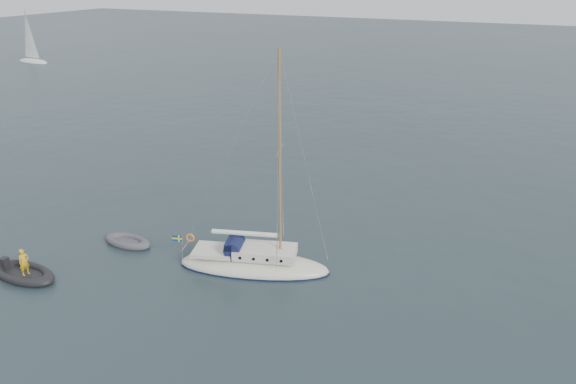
% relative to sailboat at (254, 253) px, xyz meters
% --- Properties ---
extents(ground, '(300.00, 300.00, 0.00)m').
position_rel_sailboat_xyz_m(ground, '(2.69, 1.45, -0.91)').
color(ground, black).
rests_on(ground, ground).
extents(sailboat, '(8.44, 2.53, 12.02)m').
position_rel_sailboat_xyz_m(sailboat, '(0.00, 0.00, 0.00)').
color(sailboat, beige).
rests_on(sailboat, ground).
extents(dinghy, '(3.07, 1.39, 0.44)m').
position_rel_sailboat_xyz_m(dinghy, '(-7.92, -0.61, -0.72)').
color(dinghy, '#46464B').
rests_on(dinghy, ground).
extents(rib, '(4.01, 1.82, 1.66)m').
position_rel_sailboat_xyz_m(rib, '(-10.39, -5.76, -0.65)').
color(rib, black).
rests_on(rib, ground).
extents(distant_yacht_a, '(6.67, 3.56, 8.83)m').
position_rel_sailboat_xyz_m(distant_yacht_a, '(-66.16, 45.40, 2.86)').
color(distant_yacht_a, silver).
rests_on(distant_yacht_a, ground).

